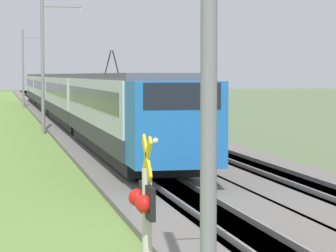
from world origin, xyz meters
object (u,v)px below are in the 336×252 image
Objects in this scene: passenger_train at (63,93)px; catenary_mast_mid at (44,62)px; crossing_signal_aux at (146,247)px; catenary_mast_near at (213,12)px; catenary_mast_far at (24,68)px.

passenger_train is 17.49m from catenary_mast_mid.
crossing_signal_aux is (-58.02, 3.67, -0.40)m from passenger_train.
catenary_mast_mid reaches higher than crossing_signal_aux.
catenary_mast_near is at bearing -127.61° from crossing_signal_aux.
passenger_train is at bearing -93.62° from crossing_signal_aux.
catenary_mast_near is at bearing -2.52° from passenger_train.
catenary_mast_near is 1.01× the size of catenary_mast_mid.
crossing_signal_aux is at bearing 178.35° from catenary_mast_mid.
catenary_mast_far is (78.65, -0.00, -0.08)m from catenary_mast_near.
passenger_train is 10.02× the size of catenary_mast_far.
passenger_train is 56.59m from catenary_mast_near.
catenary_mast_mid is 1.01× the size of catenary_mast_far.
crossing_signal_aux is 0.36× the size of catenary_mast_far.
crossing_signal_aux is at bearing 142.39° from catenary_mast_near.
crossing_signal_aux is at bearing -3.62° from passenger_train.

